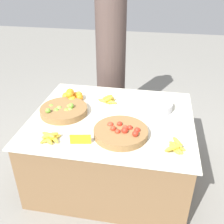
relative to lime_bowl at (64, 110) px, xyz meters
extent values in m
plane|color=gray|center=(0.44, 0.01, -0.68)|extent=(12.00, 12.00, 0.00)
cube|color=brown|center=(0.44, 0.01, -0.36)|extent=(1.35, 1.15, 0.64)
cube|color=beige|center=(0.44, 0.01, -0.04)|extent=(1.40, 1.20, 0.01)
cylinder|color=olive|center=(0.00, 0.00, 0.00)|extent=(0.42, 0.42, 0.06)
sphere|color=#6BA333|center=(-0.01, 0.00, 0.00)|extent=(0.05, 0.05, 0.05)
sphere|color=#89BC42|center=(-0.04, -0.01, 0.02)|extent=(0.05, 0.05, 0.05)
sphere|color=#6BA333|center=(-0.10, 0.05, 0.00)|extent=(0.05, 0.05, 0.05)
sphere|color=#6BA333|center=(-0.10, -0.10, 0.04)|extent=(0.04, 0.04, 0.04)
sphere|color=#7AB238|center=(0.05, -0.04, 0.00)|extent=(0.05, 0.05, 0.05)
sphere|color=#89BC42|center=(-0.01, -0.02, 0.00)|extent=(0.05, 0.05, 0.05)
sphere|color=#6BA333|center=(0.07, 0.01, 0.04)|extent=(0.05, 0.05, 0.05)
sphere|color=#7AB238|center=(0.04, -0.03, 0.01)|extent=(0.05, 0.05, 0.05)
sphere|color=#6BA333|center=(-0.12, 0.02, 0.01)|extent=(0.05, 0.05, 0.05)
sphere|color=#6BA333|center=(-0.05, -0.05, 0.02)|extent=(0.05, 0.05, 0.05)
sphere|color=#89BC42|center=(0.04, 0.04, 0.01)|extent=(0.06, 0.06, 0.06)
sphere|color=#89BC42|center=(0.07, -0.01, 0.02)|extent=(0.05, 0.05, 0.05)
cylinder|color=olive|center=(0.55, -0.25, 0.00)|extent=(0.42, 0.42, 0.06)
sphere|color=red|center=(0.49, -0.22, -0.01)|extent=(0.04, 0.04, 0.04)
sphere|color=red|center=(0.57, -0.24, 0.00)|extent=(0.04, 0.04, 0.04)
sphere|color=red|center=(0.68, -0.26, -0.01)|extent=(0.04, 0.04, 0.04)
sphere|color=red|center=(0.59, -0.28, 0.04)|extent=(0.05, 0.05, 0.05)
sphere|color=red|center=(0.58, -0.22, 0.02)|extent=(0.05, 0.05, 0.05)
sphere|color=red|center=(0.58, -0.26, 0.03)|extent=(0.04, 0.04, 0.04)
sphere|color=red|center=(0.68, -0.24, 0.03)|extent=(0.05, 0.05, 0.05)
sphere|color=red|center=(0.53, -0.37, -0.01)|extent=(0.04, 0.04, 0.04)
sphere|color=red|center=(0.53, -0.18, 0.03)|extent=(0.04, 0.04, 0.04)
sphere|color=red|center=(0.62, -0.22, 0.03)|extent=(0.04, 0.04, 0.04)
sphere|color=red|center=(0.51, -0.26, 0.00)|extent=(0.05, 0.05, 0.05)
sphere|color=red|center=(0.52, -0.29, 0.00)|extent=(0.04, 0.04, 0.04)
sphere|color=red|center=(0.58, -0.38, 0.00)|extent=(0.04, 0.04, 0.04)
sphere|color=red|center=(0.50, -0.26, 0.04)|extent=(0.04, 0.04, 0.04)
sphere|color=red|center=(0.70, -0.28, 0.00)|extent=(0.05, 0.05, 0.05)
sphere|color=red|center=(0.46, -0.20, 0.02)|extent=(0.05, 0.05, 0.05)
sphere|color=red|center=(0.51, -0.28, -0.01)|extent=(0.04, 0.04, 0.04)
sphere|color=red|center=(0.67, -0.31, 0.04)|extent=(0.05, 0.05, 0.05)
sphere|color=red|center=(0.53, -0.29, 0.03)|extent=(0.04, 0.04, 0.04)
sphere|color=orange|center=(0.03, 0.28, 0.01)|extent=(0.08, 0.08, 0.08)
sphere|color=orange|center=(-0.01, 0.22, 0.01)|extent=(0.07, 0.07, 0.07)
sphere|color=orange|center=(-0.03, 0.24, 0.00)|extent=(0.07, 0.07, 0.07)
sphere|color=orange|center=(0.07, 0.26, 0.01)|extent=(0.07, 0.07, 0.07)
sphere|color=orange|center=(0.02, 0.19, 0.01)|extent=(0.08, 0.08, 0.08)
sphere|color=orange|center=(-0.06, 0.25, 0.01)|extent=(0.08, 0.08, 0.08)
sphere|color=orange|center=(0.05, 0.30, 0.01)|extent=(0.08, 0.08, 0.08)
sphere|color=orange|center=(-0.01, 0.20, 0.06)|extent=(0.07, 0.07, 0.07)
sphere|color=orange|center=(-0.01, 0.23, 0.06)|extent=(0.08, 0.08, 0.08)
cylinder|color=#B7B7BF|center=(0.80, 0.23, 0.01)|extent=(0.32, 0.32, 0.08)
cube|color=orange|center=(0.28, -0.41, 0.01)|extent=(0.16, 0.03, 0.08)
ellipsoid|color=gold|center=(0.96, -0.37, -0.02)|extent=(0.10, 0.11, 0.03)
ellipsoid|color=gold|center=(0.97, -0.36, -0.01)|extent=(0.12, 0.13, 0.03)
ellipsoid|color=gold|center=(0.98, -0.33, -0.01)|extent=(0.13, 0.11, 0.04)
ellipsoid|color=gold|center=(0.94, -0.37, -0.02)|extent=(0.12, 0.09, 0.03)
ellipsoid|color=gold|center=(0.98, -0.32, 0.01)|extent=(0.09, 0.13, 0.03)
ellipsoid|color=gold|center=(0.96, -0.39, 0.01)|extent=(0.14, 0.12, 0.03)
ellipsoid|color=gold|center=(0.01, -0.42, -0.02)|extent=(0.07, 0.12, 0.03)
ellipsoid|color=gold|center=(0.03, -0.40, -0.01)|extent=(0.05, 0.13, 0.03)
ellipsoid|color=gold|center=(0.03, -0.43, -0.01)|extent=(0.11, 0.10, 0.04)
ellipsoid|color=gold|center=(0.06, -0.40, -0.01)|extent=(0.12, 0.12, 0.03)
ellipsoid|color=gold|center=(0.05, -0.41, -0.01)|extent=(0.13, 0.14, 0.03)
ellipsoid|color=gold|center=(0.04, -0.41, 0.01)|extent=(0.13, 0.11, 0.03)
ellipsoid|color=gold|center=(0.02, -0.40, 0.01)|extent=(0.13, 0.08, 0.03)
ellipsoid|color=gold|center=(0.36, 0.26, -0.01)|extent=(0.16, 0.06, 0.03)
ellipsoid|color=gold|center=(0.35, 0.29, -0.01)|extent=(0.13, 0.08, 0.03)
ellipsoid|color=gold|center=(0.33, 0.28, -0.02)|extent=(0.11, 0.12, 0.03)
ellipsoid|color=gold|center=(0.34, 0.28, -0.01)|extent=(0.11, 0.12, 0.03)
ellipsoid|color=gold|center=(0.31, 0.27, -0.01)|extent=(0.13, 0.06, 0.03)
ellipsoid|color=gold|center=(0.36, 0.26, 0.01)|extent=(0.10, 0.13, 0.03)
ellipsoid|color=gold|center=(0.34, 0.31, 0.01)|extent=(0.10, 0.11, 0.03)
cylinder|color=#473833|center=(0.24, 1.03, 0.08)|extent=(0.35, 0.35, 1.52)
camera|label=1|loc=(0.79, -1.91, 1.16)|focal=42.00mm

